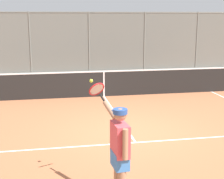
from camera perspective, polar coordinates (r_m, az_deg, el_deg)
The scene contains 5 objects.
ground_plane at distance 8.67m, azimuth 2.90°, elevation -7.36°, with size 60.00×60.00×0.00m, color #A8603D.
court_line_markings at distance 7.70m, azimuth 4.76°, elevation -9.98°, with size 8.62×8.61×0.01m.
fence_backdrop at distance 17.39m, azimuth -4.16°, elevation 7.37°, with size 19.95×1.37×3.11m.
tennis_net at distance 12.37m, azimuth -1.39°, elevation 1.07°, with size 11.08×0.09×1.07m.
tennis_player at distance 5.35m, azimuth 1.24°, elevation -9.98°, with size 0.55×1.31×1.84m.
Camera 1 is at (1.91, 7.93, 2.94)m, focal length 53.99 mm.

